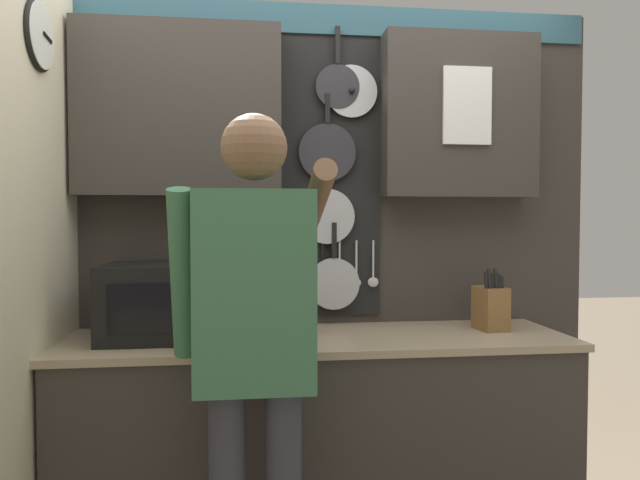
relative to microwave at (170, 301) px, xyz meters
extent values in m
cube|color=#38332D|center=(0.61, -0.04, -0.62)|extent=(2.06, 0.57, 0.88)
cube|color=tan|center=(0.61, -0.04, -0.17)|extent=(2.09, 0.60, 0.03)
cube|color=#38332D|center=(0.61, 0.26, 0.13)|extent=(2.66, 0.04, 2.38)
cube|color=#2D5666|center=(0.61, 0.23, 1.25)|extent=(2.62, 0.02, 0.14)
cube|color=#38332D|center=(0.02, 0.16, 0.81)|extent=(0.88, 0.16, 0.74)
cube|color=#38332D|center=(1.29, 0.16, 0.81)|extent=(0.71, 0.16, 0.74)
cube|color=black|center=(0.70, 0.24, 0.52)|extent=(0.47, 0.01, 1.27)
cylinder|color=#2D2D33|center=(0.73, 0.21, 0.94)|extent=(0.20, 0.02, 0.20)
cube|color=black|center=(0.73, 0.20, 1.13)|extent=(0.02, 0.02, 0.17)
cylinder|color=#2D2D33|center=(0.68, 0.21, 0.64)|extent=(0.26, 0.02, 0.26)
cube|color=black|center=(0.68, 0.20, 0.84)|extent=(0.02, 0.02, 0.13)
cylinder|color=#B7B7BC|center=(0.68, 0.21, 0.35)|extent=(0.25, 0.02, 0.25)
cube|color=black|center=(0.68, 0.20, 0.54)|extent=(0.02, 0.02, 0.13)
cylinder|color=#B7B7BC|center=(0.71, 0.21, 0.04)|extent=(0.24, 0.02, 0.24)
cube|color=black|center=(0.71, 0.20, 0.24)|extent=(0.02, 0.02, 0.16)
cylinder|color=silver|center=(0.79, 0.21, 0.92)|extent=(0.24, 0.01, 0.24)
sphere|color=black|center=(0.79, 0.19, 0.92)|extent=(0.03, 0.03, 0.03)
cylinder|color=red|center=(0.50, 0.21, 0.15)|extent=(0.01, 0.01, 0.17)
ellipsoid|color=red|center=(0.50, 0.21, 0.06)|extent=(0.04, 0.01, 0.04)
cylinder|color=silver|center=(0.58, 0.21, 0.15)|extent=(0.01, 0.01, 0.18)
ellipsoid|color=silver|center=(0.58, 0.21, 0.04)|extent=(0.05, 0.01, 0.05)
cylinder|color=black|center=(0.66, 0.21, 0.12)|extent=(0.01, 0.01, 0.23)
ellipsoid|color=black|center=(0.66, 0.21, 0.00)|extent=(0.05, 0.01, 0.05)
cylinder|color=silver|center=(0.74, 0.21, 0.13)|extent=(0.01, 0.01, 0.22)
ellipsoid|color=silver|center=(0.74, 0.21, 0.00)|extent=(0.04, 0.01, 0.03)
cylinder|color=silver|center=(0.82, 0.21, 0.15)|extent=(0.01, 0.01, 0.18)
ellipsoid|color=silver|center=(0.82, 0.21, 0.04)|extent=(0.05, 0.01, 0.04)
cylinder|color=silver|center=(0.90, 0.21, 0.15)|extent=(0.01, 0.01, 0.18)
ellipsoid|color=silver|center=(0.90, 0.21, 0.04)|extent=(0.05, 0.01, 0.05)
cube|color=white|center=(1.29, 0.07, 0.84)|extent=(0.22, 0.02, 0.34)
cube|color=beige|center=(-0.45, -0.46, 0.13)|extent=(0.04, 1.60, 2.38)
cylinder|color=white|center=(-0.42, -0.20, 1.00)|extent=(0.02, 0.24, 0.24)
torus|color=black|center=(-0.42, -0.20, 1.00)|extent=(0.02, 0.26, 0.26)
cube|color=black|center=(-0.41, -0.16, 1.00)|extent=(0.01, 0.08, 0.02)
cube|color=black|center=(0.00, 0.00, 0.00)|extent=(0.53, 0.39, 0.30)
cube|color=black|center=(-0.06, -0.20, 0.00)|extent=(0.29, 0.01, 0.19)
cube|color=#333338|center=(0.18, -0.20, 0.00)|extent=(0.12, 0.01, 0.23)
cube|color=brown|center=(1.38, 0.00, -0.06)|extent=(0.13, 0.16, 0.19)
cylinder|color=black|center=(1.34, -0.03, 0.07)|extent=(0.02, 0.03, 0.07)
cylinder|color=black|center=(1.36, -0.03, 0.08)|extent=(0.02, 0.04, 0.09)
cylinder|color=black|center=(1.37, -0.03, 0.07)|extent=(0.02, 0.02, 0.07)
cylinder|color=black|center=(1.39, -0.03, 0.08)|extent=(0.02, 0.04, 0.09)
cylinder|color=black|center=(1.40, -0.03, 0.07)|extent=(0.02, 0.03, 0.07)
cylinder|color=black|center=(1.42, -0.03, 0.06)|extent=(0.02, 0.03, 0.06)
cylinder|color=white|center=(0.53, 0.00, -0.08)|extent=(0.11, 0.11, 0.14)
cylinder|color=black|center=(0.53, 0.00, 0.00)|extent=(0.03, 0.05, 0.19)
cylinder|color=silver|center=(0.53, 0.00, 0.00)|extent=(0.05, 0.03, 0.19)
cylinder|color=tan|center=(0.55, -0.02, 0.01)|extent=(0.03, 0.04, 0.21)
cylinder|color=silver|center=(0.54, 0.02, 0.01)|extent=(0.03, 0.05, 0.21)
cylinder|color=tan|center=(0.53, 0.00, 0.03)|extent=(0.05, 0.04, 0.25)
cylinder|color=silver|center=(0.53, 0.00, 0.05)|extent=(0.06, 0.07, 0.29)
cylinder|color=tan|center=(0.54, 0.00, 0.04)|extent=(0.02, 0.06, 0.27)
cube|color=#3D704C|center=(0.34, -0.56, 0.11)|extent=(0.38, 0.22, 0.64)
sphere|color=brown|center=(0.34, -0.56, 0.57)|extent=(0.21, 0.21, 0.21)
cylinder|color=#3D704C|center=(0.11, -0.52, 0.16)|extent=(0.08, 0.23, 0.57)
cylinder|color=brown|center=(0.57, -0.29, 0.41)|extent=(0.08, 0.56, 0.25)
camera|label=1|loc=(0.33, -2.39, 0.34)|focal=32.00mm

